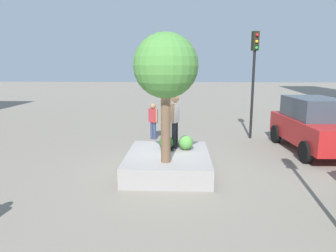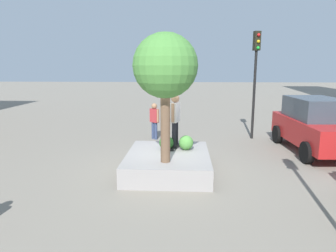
{
  "view_description": "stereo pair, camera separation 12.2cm",
  "coord_description": "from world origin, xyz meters",
  "px_view_note": "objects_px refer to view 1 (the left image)",
  "views": [
    {
      "loc": [
        9.6,
        0.47,
        3.35
      ],
      "look_at": [
        0.12,
        0.07,
        1.51
      ],
      "focal_mm": 32.5,
      "sensor_mm": 36.0,
      "label": 1
    },
    {
      "loc": [
        9.6,
        0.59,
        3.35
      ],
      "look_at": [
        0.12,
        0.07,
        1.51
      ],
      "focal_mm": 32.5,
      "sensor_mm": 36.0,
      "label": 2
    }
  ],
  "objects_px": {
    "skateboard": "(175,147)",
    "traffic_light_median": "(254,67)",
    "passerby_with_bag": "(153,118)",
    "plaza_tree": "(166,67)",
    "skateboarder": "(175,117)",
    "planter_ledge": "(168,162)",
    "sedan_parked": "(314,125)"
  },
  "relations": [
    {
      "from": "skateboard",
      "to": "traffic_light_median",
      "type": "height_order",
      "value": "traffic_light_median"
    },
    {
      "from": "skateboard",
      "to": "passerby_with_bag",
      "type": "relative_size",
      "value": 0.48
    },
    {
      "from": "skateboard",
      "to": "plaza_tree",
      "type": "bearing_deg",
      "value": -8.61
    },
    {
      "from": "skateboarder",
      "to": "passerby_with_bag",
      "type": "relative_size",
      "value": 1.04
    },
    {
      "from": "traffic_light_median",
      "to": "passerby_with_bag",
      "type": "relative_size",
      "value": 2.9
    },
    {
      "from": "plaza_tree",
      "to": "traffic_light_median",
      "type": "height_order",
      "value": "traffic_light_median"
    },
    {
      "from": "traffic_light_median",
      "to": "passerby_with_bag",
      "type": "height_order",
      "value": "traffic_light_median"
    },
    {
      "from": "plaza_tree",
      "to": "traffic_light_median",
      "type": "relative_size",
      "value": 0.75
    },
    {
      "from": "planter_ledge",
      "to": "traffic_light_median",
      "type": "distance_m",
      "value": 6.85
    },
    {
      "from": "plaza_tree",
      "to": "skateboard",
      "type": "bearing_deg",
      "value": 171.39
    },
    {
      "from": "planter_ledge",
      "to": "skateboarder",
      "type": "distance_m",
      "value": 1.56
    },
    {
      "from": "skateboard",
      "to": "sedan_parked",
      "type": "height_order",
      "value": "sedan_parked"
    },
    {
      "from": "skateboard",
      "to": "traffic_light_median",
      "type": "distance_m",
      "value": 6.13
    },
    {
      "from": "skateboarder",
      "to": "sedan_parked",
      "type": "bearing_deg",
      "value": 110.43
    },
    {
      "from": "passerby_with_bag",
      "to": "planter_ledge",
      "type": "bearing_deg",
      "value": 11.17
    },
    {
      "from": "traffic_light_median",
      "to": "skateboard",
      "type": "bearing_deg",
      "value": -39.89
    },
    {
      "from": "plaza_tree",
      "to": "skateboarder",
      "type": "bearing_deg",
      "value": 171.39
    },
    {
      "from": "plaza_tree",
      "to": "traffic_light_median",
      "type": "distance_m",
      "value": 6.89
    },
    {
      "from": "planter_ledge",
      "to": "traffic_light_median",
      "type": "height_order",
      "value": "traffic_light_median"
    },
    {
      "from": "planter_ledge",
      "to": "plaza_tree",
      "type": "height_order",
      "value": "plaza_tree"
    },
    {
      "from": "skateboard",
      "to": "traffic_light_median",
      "type": "xyz_separation_m",
      "value": [
        -4.23,
        3.54,
        2.68
      ]
    },
    {
      "from": "traffic_light_median",
      "to": "plaza_tree",
      "type": "bearing_deg",
      "value": -33.18
    },
    {
      "from": "skateboard",
      "to": "passerby_with_bag",
      "type": "distance_m",
      "value": 4.03
    },
    {
      "from": "plaza_tree",
      "to": "skateboard",
      "type": "xyz_separation_m",
      "value": [
        -1.53,
        0.23,
        -2.68
      ]
    },
    {
      "from": "skateboard",
      "to": "sedan_parked",
      "type": "xyz_separation_m",
      "value": [
        -2.06,
        5.52,
        0.43
      ]
    },
    {
      "from": "planter_ledge",
      "to": "passerby_with_bag",
      "type": "relative_size",
      "value": 1.92
    },
    {
      "from": "skateboard",
      "to": "passerby_with_bag",
      "type": "bearing_deg",
      "value": -164.19
    },
    {
      "from": "sedan_parked",
      "to": "traffic_light_median",
      "type": "xyz_separation_m",
      "value": [
        -2.18,
        -1.99,
        2.25
      ]
    },
    {
      "from": "skateboard",
      "to": "skateboarder",
      "type": "relative_size",
      "value": 0.46
    },
    {
      "from": "skateboard",
      "to": "sedan_parked",
      "type": "bearing_deg",
      "value": 110.43
    },
    {
      "from": "plaza_tree",
      "to": "sedan_parked",
      "type": "bearing_deg",
      "value": 121.95
    },
    {
      "from": "skateboard",
      "to": "passerby_with_bag",
      "type": "height_order",
      "value": "passerby_with_bag"
    }
  ]
}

